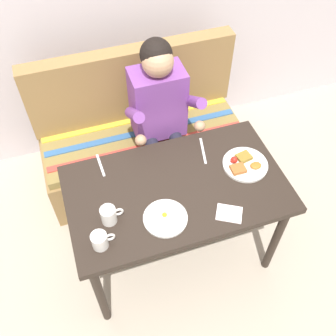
% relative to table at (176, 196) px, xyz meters
% --- Properties ---
extents(ground_plane, '(8.00, 8.00, 0.00)m').
position_rel_table_xyz_m(ground_plane, '(0.00, 0.00, -0.65)').
color(ground_plane, '#AFA18E').
extents(table, '(1.20, 0.70, 0.73)m').
position_rel_table_xyz_m(table, '(0.00, 0.00, 0.00)').
color(table, black).
rests_on(table, ground).
extents(couch, '(1.44, 0.56, 1.00)m').
position_rel_table_xyz_m(couch, '(0.00, 0.76, -0.32)').
color(couch, olive).
rests_on(couch, ground).
extents(person, '(0.45, 0.61, 1.21)m').
position_rel_table_xyz_m(person, '(0.10, 0.59, 0.09)').
color(person, '#7B4193').
rests_on(person, ground).
extents(plate_breakfast, '(0.26, 0.26, 0.05)m').
position_rel_table_xyz_m(plate_breakfast, '(0.41, 0.02, 0.10)').
color(plate_breakfast, white).
rests_on(plate_breakfast, table).
extents(plate_eggs, '(0.23, 0.23, 0.04)m').
position_rel_table_xyz_m(plate_eggs, '(-0.12, -0.17, 0.09)').
color(plate_eggs, white).
rests_on(plate_eggs, table).
extents(coffee_mug, '(0.12, 0.08, 0.10)m').
position_rel_table_xyz_m(coffee_mug, '(-0.39, -0.09, 0.13)').
color(coffee_mug, white).
rests_on(coffee_mug, table).
extents(coffee_mug_second, '(0.12, 0.08, 0.09)m').
position_rel_table_xyz_m(coffee_mug_second, '(-0.46, -0.22, 0.13)').
color(coffee_mug_second, white).
rests_on(coffee_mug_second, table).
extents(napkin, '(0.16, 0.15, 0.01)m').
position_rel_table_xyz_m(napkin, '(0.20, -0.25, 0.09)').
color(napkin, silver).
rests_on(napkin, table).
extents(fork, '(0.02, 0.17, 0.00)m').
position_rel_table_xyz_m(fork, '(-0.36, 0.28, 0.08)').
color(fork, silver).
rests_on(fork, table).
extents(knife, '(0.06, 0.20, 0.00)m').
position_rel_table_xyz_m(knife, '(0.23, 0.20, 0.08)').
color(knife, silver).
rests_on(knife, table).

